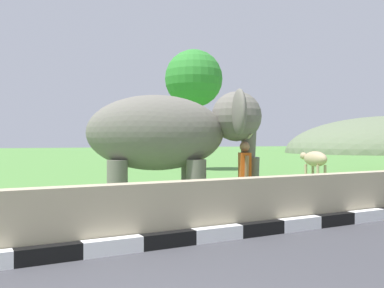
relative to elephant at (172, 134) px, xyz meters
The scene contains 6 objects.
striped_curb 4.87m from the elephant, 143.09° to the right, with size 16.20×0.20×0.24m.
barrier_parapet 3.06m from the elephant, 118.01° to the right, with size 28.00×0.36×1.00m, color tan.
elephant is the anchor object (origin of this frame).
person_handler 1.88m from the elephant, 26.69° to the right, with size 0.39×0.62×1.66m.
cow_near 10.71m from the elephant, 28.64° to the left, with size 0.86×1.93×1.23m.
tree_distant 15.40m from the elephant, 59.39° to the left, with size 3.31×3.31×6.92m.
Camera 1 is at (-0.98, -2.71, 1.66)m, focal length 40.44 mm.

